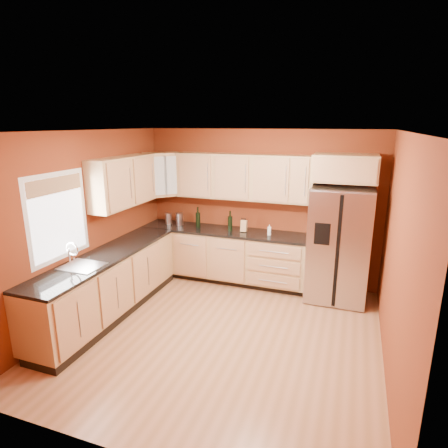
# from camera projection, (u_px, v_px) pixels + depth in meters

# --- Properties ---
(floor) EXTENTS (4.00, 4.00, 0.00)m
(floor) POSITION_uv_depth(u_px,v_px,m) (220.00, 334.00, 4.93)
(floor) COLOR #9E653D
(floor) RESTS_ON ground
(ceiling) EXTENTS (4.00, 4.00, 0.00)m
(ceiling) POSITION_uv_depth(u_px,v_px,m) (219.00, 131.00, 4.25)
(ceiling) COLOR white
(ceiling) RESTS_ON wall_back
(wall_back) EXTENTS (4.00, 0.04, 2.60)m
(wall_back) POSITION_uv_depth(u_px,v_px,m) (260.00, 207.00, 6.41)
(wall_back) COLOR maroon
(wall_back) RESTS_ON floor
(wall_front) EXTENTS (4.00, 0.04, 2.60)m
(wall_front) POSITION_uv_depth(u_px,v_px,m) (127.00, 317.00, 2.77)
(wall_front) COLOR maroon
(wall_front) RESTS_ON floor
(wall_left) EXTENTS (0.04, 4.00, 2.60)m
(wall_left) POSITION_uv_depth(u_px,v_px,m) (86.00, 226.00, 5.23)
(wall_left) COLOR maroon
(wall_left) RESTS_ON floor
(wall_right) EXTENTS (0.04, 4.00, 2.60)m
(wall_right) POSITION_uv_depth(u_px,v_px,m) (397.00, 259.00, 3.94)
(wall_right) COLOR maroon
(wall_right) RESTS_ON floor
(base_cabinets_back) EXTENTS (2.90, 0.60, 0.88)m
(base_cabinets_back) POSITION_uv_depth(u_px,v_px,m) (224.00, 256.00, 6.54)
(base_cabinets_back) COLOR tan
(base_cabinets_back) RESTS_ON floor
(base_cabinets_left) EXTENTS (0.60, 2.80, 0.88)m
(base_cabinets_left) POSITION_uv_depth(u_px,v_px,m) (109.00, 285.00, 5.36)
(base_cabinets_left) COLOR tan
(base_cabinets_left) RESTS_ON floor
(countertop_back) EXTENTS (2.90, 0.62, 0.04)m
(countertop_back) POSITION_uv_depth(u_px,v_px,m) (223.00, 231.00, 6.41)
(countertop_back) COLOR black
(countertop_back) RESTS_ON base_cabinets_back
(countertop_left) EXTENTS (0.62, 2.80, 0.04)m
(countertop_left) POSITION_uv_depth(u_px,v_px,m) (107.00, 255.00, 5.24)
(countertop_left) COLOR black
(countertop_left) RESTS_ON base_cabinets_left
(upper_cabinets_back) EXTENTS (2.30, 0.33, 0.75)m
(upper_cabinets_back) POSITION_uv_depth(u_px,v_px,m) (243.00, 177.00, 6.20)
(upper_cabinets_back) COLOR tan
(upper_cabinets_back) RESTS_ON wall_back
(upper_cabinets_left) EXTENTS (0.33, 1.35, 0.75)m
(upper_cabinets_left) POSITION_uv_depth(u_px,v_px,m) (123.00, 182.00, 5.70)
(upper_cabinets_left) COLOR tan
(upper_cabinets_left) RESTS_ON wall_left
(corner_upper_cabinet) EXTENTS (0.67, 0.67, 0.75)m
(corner_upper_cabinet) POSITION_uv_depth(u_px,v_px,m) (163.00, 174.00, 6.51)
(corner_upper_cabinet) COLOR tan
(corner_upper_cabinet) RESTS_ON wall_back
(over_fridge_cabinet) EXTENTS (0.92, 0.60, 0.40)m
(over_fridge_cabinet) POSITION_uv_depth(u_px,v_px,m) (345.00, 168.00, 5.50)
(over_fridge_cabinet) COLOR tan
(over_fridge_cabinet) RESTS_ON wall_back
(refrigerator) EXTENTS (0.90, 0.75, 1.78)m
(refrigerator) POSITION_uv_depth(u_px,v_px,m) (339.00, 244.00, 5.74)
(refrigerator) COLOR #AFAFB4
(refrigerator) RESTS_ON floor
(window) EXTENTS (0.03, 0.90, 1.00)m
(window) POSITION_uv_depth(u_px,v_px,m) (58.00, 217.00, 4.70)
(window) COLOR white
(window) RESTS_ON wall_left
(sink_faucet) EXTENTS (0.50, 0.42, 0.30)m
(sink_faucet) POSITION_uv_depth(u_px,v_px,m) (81.00, 255.00, 4.74)
(sink_faucet) COLOR white
(sink_faucet) RESTS_ON countertop_left
(canister_left) EXTENTS (0.15, 0.15, 0.20)m
(canister_left) POSITION_uv_depth(u_px,v_px,m) (169.00, 218.00, 6.76)
(canister_left) COLOR #AFAFB4
(canister_left) RESTS_ON countertop_back
(canister_right) EXTENTS (0.14, 0.14, 0.22)m
(canister_right) POSITION_uv_depth(u_px,v_px,m) (180.00, 219.00, 6.70)
(canister_right) COLOR #AFAFB4
(canister_right) RESTS_ON countertop_back
(wine_bottle_a) EXTENTS (0.10, 0.10, 0.35)m
(wine_bottle_a) POSITION_uv_depth(u_px,v_px,m) (230.00, 221.00, 6.31)
(wine_bottle_a) COLOR black
(wine_bottle_a) RESTS_ON countertop_back
(wine_bottle_b) EXTENTS (0.09, 0.09, 0.36)m
(wine_bottle_b) POSITION_uv_depth(u_px,v_px,m) (198.00, 217.00, 6.53)
(wine_bottle_b) COLOR black
(wine_bottle_b) RESTS_ON countertop_back
(knife_block) EXTENTS (0.10, 0.09, 0.20)m
(knife_block) POSITION_uv_depth(u_px,v_px,m) (244.00, 226.00, 6.28)
(knife_block) COLOR tan
(knife_block) RESTS_ON countertop_back
(soap_dispenser) EXTENTS (0.07, 0.07, 0.18)m
(soap_dispenser) POSITION_uv_depth(u_px,v_px,m) (269.00, 230.00, 6.08)
(soap_dispenser) COLOR white
(soap_dispenser) RESTS_ON countertop_back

